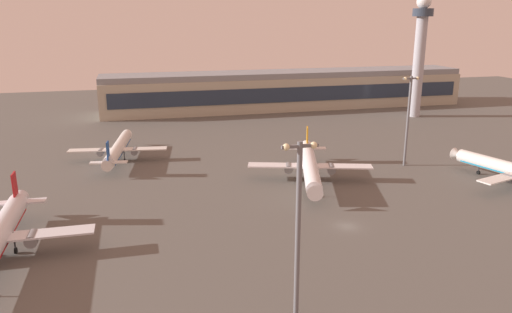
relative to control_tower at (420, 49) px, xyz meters
The scene contains 7 objects.
ground_plane 123.60m from the control_tower, 127.51° to the right, with size 416.00×416.00×0.00m, color #56544F.
terminal_building 58.12m from the control_tower, 144.62° to the left, with size 160.49×22.40×16.40m.
control_tower is the anchor object (origin of this frame).
airplane_near_gate 100.55m from the control_tower, 136.34° to the right, with size 30.54×38.85×10.20m.
airplane_mid_apron 125.07m from the control_tower, 162.55° to the right, with size 27.52×35.23×9.05m.
apron_light_east 74.90m from the control_tower, 123.56° to the right, with size 4.80×0.90×24.48m.
apron_light_west 153.72m from the control_tower, 127.33° to the right, with size 4.80×0.90×24.71m.
Camera 1 is at (-39.41, -81.89, 39.49)m, focal length 34.63 mm.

